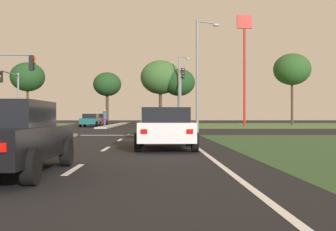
# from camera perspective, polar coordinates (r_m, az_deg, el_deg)

# --- Properties ---
(ground_plane) EXTENTS (200.00, 200.00, 0.00)m
(ground_plane) POSITION_cam_1_polar(r_m,az_deg,el_deg) (34.30, -10.48, -2.09)
(ground_plane) COLOR black
(grass_verge_far_right) EXTENTS (35.00, 35.00, 0.01)m
(grass_verge_far_right) POSITION_cam_1_polar(r_m,az_deg,el_deg) (61.77, 17.52, -1.21)
(grass_verge_far_right) COLOR #476B38
(grass_verge_far_right) RESTS_ON ground
(median_island_near) EXTENTS (1.20, 22.00, 0.14)m
(median_island_near) POSITION_cam_1_polar(r_m,az_deg,el_deg) (15.83, -21.25, -4.11)
(median_island_near) COLOR gray
(median_island_near) RESTS_ON ground
(median_island_far) EXTENTS (1.20, 36.00, 0.14)m
(median_island_far) POSITION_cam_1_polar(r_m,az_deg,el_deg) (59.11, -6.72, -1.20)
(median_island_far) COLOR #ADA89E
(median_island_far) RESTS_ON ground
(lane_dash_near) EXTENTS (0.14, 2.00, 0.01)m
(lane_dash_near) POSITION_cam_1_polar(r_m,az_deg,el_deg) (9.74, -12.40, -6.99)
(lane_dash_near) COLOR silver
(lane_dash_near) RESTS_ON ground
(lane_dash_second) EXTENTS (0.14, 2.00, 0.01)m
(lane_dash_second) POSITION_cam_1_polar(r_m,az_deg,el_deg) (15.65, -8.25, -4.40)
(lane_dash_second) COLOR silver
(lane_dash_second) RESTS_ON ground
(lane_dash_third) EXTENTS (0.14, 2.00, 0.01)m
(lane_dash_third) POSITION_cam_1_polar(r_m,az_deg,el_deg) (21.60, -6.39, -3.22)
(lane_dash_third) COLOR silver
(lane_dash_third) RESTS_ON ground
(lane_dash_fourth) EXTENTS (0.14, 2.00, 0.01)m
(lane_dash_fourth) POSITION_cam_1_polar(r_m,az_deg,el_deg) (27.58, -5.34, -2.55)
(lane_dash_fourth) COLOR silver
(lane_dash_fourth) RESTS_ON ground
(edge_line_right) EXTENTS (0.14, 24.00, 0.01)m
(edge_line_right) POSITION_cam_1_polar(r_m,az_deg,el_deg) (15.98, 3.96, -4.31)
(edge_line_right) COLOR silver
(edge_line_right) RESTS_ON ground
(stop_bar_near) EXTENTS (6.40, 0.50, 0.01)m
(stop_bar_near) POSITION_cam_1_polar(r_m,az_deg,el_deg) (26.93, -4.79, -2.61)
(stop_bar_near) COLOR silver
(stop_bar_near) RESTS_ON ground
(crosswalk_bar_third) EXTENTS (0.70, 2.80, 0.01)m
(crosswalk_bar_third) POSITION_cam_1_polar(r_m,az_deg,el_deg) (30.19, -19.75, -2.34)
(crosswalk_bar_third) COLOR silver
(crosswalk_bar_third) RESTS_ON ground
(crosswalk_bar_fourth) EXTENTS (0.70, 2.80, 0.01)m
(crosswalk_bar_fourth) POSITION_cam_1_polar(r_m,az_deg,el_deg) (29.86, -17.65, -2.36)
(crosswalk_bar_fourth) COLOR silver
(crosswalk_bar_fourth) RESTS_ON ground
(crosswalk_bar_fifth) EXTENTS (0.70, 2.80, 0.01)m
(crosswalk_bar_fifth) POSITION_cam_1_polar(r_m,az_deg,el_deg) (29.56, -15.51, -2.39)
(crosswalk_bar_fifth) COLOR silver
(crosswalk_bar_fifth) RESTS_ON ground
(car_white_near) EXTENTS (2.10, 4.47, 1.48)m
(car_white_near) POSITION_cam_1_polar(r_m,az_deg,el_deg) (15.51, -0.33, -1.63)
(car_white_near) COLOR silver
(car_white_near) RESTS_ON ground
(car_silver_second) EXTENTS (2.06, 4.23, 1.58)m
(car_silver_second) POSITION_cam_1_polar(r_m,az_deg,el_deg) (24.23, -1.21, -0.99)
(car_silver_second) COLOR #B7B7BC
(car_silver_second) RESTS_ON ground
(car_black_third) EXTENTS (2.07, 4.51, 1.48)m
(car_black_third) POSITION_cam_1_polar(r_m,az_deg,el_deg) (9.22, -20.84, -2.65)
(car_black_third) COLOR black
(car_black_third) RESTS_ON ground
(car_teal_fourth) EXTENTS (1.99, 4.60, 1.48)m
(car_teal_fourth) POSITION_cam_1_polar(r_m,az_deg,el_deg) (49.44, -10.25, -0.61)
(car_teal_fourth) COLOR #19565B
(car_teal_fourth) RESTS_ON ground
(car_maroon_fifth) EXTENTS (2.05, 4.22, 1.54)m
(car_maroon_fifth) POSITION_cam_1_polar(r_m,az_deg,el_deg) (58.73, -9.11, -0.51)
(car_maroon_fifth) COLOR maroon
(car_maroon_fifth) RESTS_ON ground
(traffic_signal_far_right) EXTENTS (0.32, 3.90, 5.66)m
(traffic_signal_far_right) POSITION_cam_1_polar(r_m,az_deg,el_deg) (39.26, 1.78, 3.77)
(traffic_signal_far_right) COLOR gray
(traffic_signal_far_right) RESTS_ON ground
(traffic_signal_far_left) EXTENTS (0.32, 4.89, 5.24)m
(traffic_signal_far_left) POSITION_cam_1_polar(r_m,az_deg,el_deg) (40.81, -20.05, 3.35)
(traffic_signal_far_left) COLOR gray
(traffic_signal_far_left) RESTS_ON ground
(street_lamp_second) EXTENTS (1.85, 1.00, 8.14)m
(street_lamp_second) POSITION_cam_1_polar(r_m,az_deg,el_deg) (31.27, 4.17, 6.11)
(street_lamp_second) COLOR gray
(street_lamp_second) RESTS_ON ground
(street_lamp_third) EXTENTS (1.57, 1.46, 9.06)m
(street_lamp_third) POSITION_cam_1_polar(r_m,az_deg,el_deg) (55.96, 1.59, 3.83)
(street_lamp_third) COLOR gray
(street_lamp_third) RESTS_ON ground
(pedestrian_at_median) EXTENTS (0.34, 0.34, 1.79)m
(pedestrian_at_median) POSITION_cam_1_polar(r_m,az_deg,el_deg) (44.26, -8.39, -0.06)
(pedestrian_at_median) COLOR #335184
(pedestrian_at_median) RESTS_ON median_island_far
(fastfood_pole_sign) EXTENTS (1.80, 0.40, 13.34)m
(fastfood_pole_sign) POSITION_cam_1_polar(r_m,az_deg,el_deg) (52.97, 10.11, 9.01)
(fastfood_pole_sign) COLOR red
(fastfood_pole_sign) RESTS_ON ground
(treeline_second) EXTENTS (4.76, 4.76, 8.73)m
(treeline_second) POSITION_cam_1_polar(r_m,az_deg,el_deg) (63.27, -18.13, 4.87)
(treeline_second) COLOR #423323
(treeline_second) RESTS_ON ground
(treeline_third) EXTENTS (4.01, 4.01, 7.51)m
(treeline_third) POSITION_cam_1_polar(r_m,az_deg,el_deg) (62.22, -8.07, 4.08)
(treeline_third) COLOR #423323
(treeline_third) RESTS_ON ground
(treeline_fourth) EXTENTS (4.35, 4.35, 7.65)m
(treeline_fourth) POSITION_cam_1_polar(r_m,az_deg,el_deg) (58.33, 1.46, 4.39)
(treeline_fourth) COLOR #423323
(treeline_fourth) RESTS_ON ground
(treeline_fifth) EXTENTS (5.44, 5.44, 8.86)m
(treeline_fifth) POSITION_cam_1_polar(r_m,az_deg,el_deg) (58.94, -1.01, 5.07)
(treeline_fifth) COLOR #423323
(treeline_fifth) RESTS_ON ground
(treeline_sixth) EXTENTS (5.23, 5.23, 10.06)m
(treeline_sixth) POSITION_cam_1_polar(r_m,az_deg,el_deg) (63.33, 16.13, 5.89)
(treeline_sixth) COLOR #423323
(treeline_sixth) RESTS_ON ground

